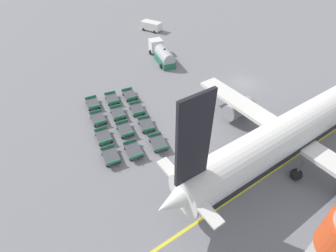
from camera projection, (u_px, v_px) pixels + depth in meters
The scene contains 17 objects.
ground_plane at pixel (243, 84), 42.41m from camera, with size 500.00×500.00×0.00m, color gray.
airplane at pixel (297, 128), 28.52m from camera, with size 27.98×36.66×13.63m.
fuel_tanker_primary at pixel (162, 54), 47.75m from camera, with size 8.74×3.90×2.89m.
service_van at pixel (151, 26), 59.34m from camera, with size 5.03×4.15×1.95m.
baggage_dolly_row_near_col_a at pixel (93, 103), 37.42m from camera, with size 3.46×1.89×0.92m.
baggage_dolly_row_near_col_b at pixel (98, 118), 34.81m from camera, with size 3.45×1.85×0.92m.
baggage_dolly_row_near_col_c at pixel (104, 136), 32.13m from camera, with size 3.46×1.88×0.92m.
baggage_dolly_row_near_col_d at pixel (111, 156), 29.67m from camera, with size 3.46×1.88×0.92m.
baggage_dolly_row_mid_a_col_a at pixel (112, 99), 38.30m from camera, with size 3.48×1.95×0.92m.
baggage_dolly_row_mid_a_col_b at pixel (118, 113), 35.70m from camera, with size 3.48×1.95×0.92m.
baggage_dolly_row_mid_a_col_c at pixel (125, 129), 33.12m from camera, with size 3.45×1.87×0.92m.
baggage_dolly_row_mid_a_col_d at pixel (134, 150), 30.36m from camera, with size 3.46×1.87×0.92m.
baggage_dolly_row_mid_b_col_a at pixel (130, 95), 39.07m from camera, with size 3.45×1.87×0.92m.
baggage_dolly_row_mid_b_col_b at pixel (137, 109), 36.40m from camera, with size 3.50×2.00×0.92m.
baggage_dolly_row_mid_b_col_c at pixel (146, 125), 33.84m from camera, with size 3.50×2.04×0.92m.
baggage_dolly_row_mid_b_col_d at pixel (158, 143), 31.30m from camera, with size 3.49×1.99×0.92m.
stand_guidance_stripe at pixel (248, 188), 26.95m from camera, with size 3.61×33.49×0.01m.
Camera 1 is at (26.37, -28.28, 22.34)m, focal length 28.00 mm.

